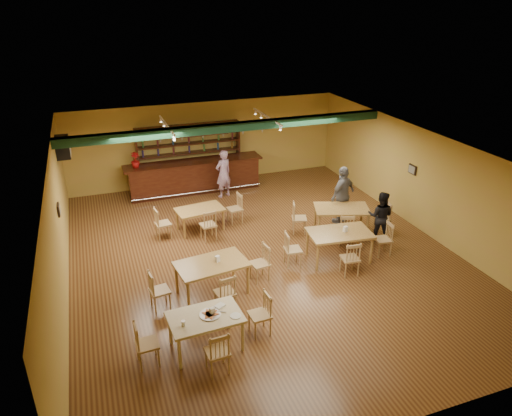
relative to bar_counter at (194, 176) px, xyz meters
name	(u,v)px	position (x,y,z in m)	size (l,w,h in m)	color
floor	(263,255)	(0.68, -5.15, -0.56)	(12.00, 12.00, 0.00)	#4F2D16
ceiling_beam	(231,127)	(0.68, -2.35, 2.31)	(10.00, 0.30, 0.25)	#10321E
track_rail_left	(167,125)	(-1.12, -1.75, 2.38)	(0.05, 2.50, 0.05)	white
track_rail_right	(267,117)	(2.08, -1.75, 2.38)	(0.05, 2.50, 0.05)	white
ac_unit	(63,147)	(-4.12, -0.95, 1.79)	(0.34, 0.70, 0.48)	white
picture_left	(59,210)	(-4.29, -4.15, 1.14)	(0.04, 0.34, 0.28)	black
picture_right	(412,169)	(5.65, -4.65, 1.14)	(0.04, 0.34, 0.28)	black
bar_counter	(194,176)	(0.00, 0.00, 0.00)	(4.88, 0.85, 1.13)	#35110A
back_bar_hutch	(190,156)	(0.00, 0.63, 0.57)	(3.77, 0.40, 2.28)	#35110A
poinsettia	(135,160)	(-1.99, 0.00, 0.83)	(0.30, 0.30, 0.53)	#A6100F
dining_table_a	(200,219)	(-0.55, -3.08, -0.22)	(1.38, 0.83, 0.69)	olive
dining_table_b	(341,220)	(3.34, -4.64, -0.17)	(1.57, 0.94, 0.78)	olive
dining_table_c	(212,278)	(-1.08, -6.42, -0.16)	(1.63, 0.98, 0.82)	olive
dining_table_d	(339,246)	(2.49, -6.05, -0.16)	(1.64, 0.98, 0.82)	olive
near_table	(206,332)	(-1.69, -8.23, -0.18)	(1.43, 0.92, 0.76)	#CDBB89
pizza_tray	(210,315)	(-1.59, -8.23, 0.21)	(0.40, 0.40, 0.01)	silver
parmesan_shaker	(183,324)	(-2.15, -8.38, 0.25)	(0.07, 0.07, 0.11)	#EAE5C6
napkin_stack	(220,306)	(-1.33, -8.03, 0.21)	(0.20, 0.15, 0.03)	white
pizza_server	(217,311)	(-1.44, -8.18, 0.22)	(0.32, 0.09, 0.00)	silver
side_plate	(236,316)	(-1.13, -8.43, 0.21)	(0.22, 0.22, 0.01)	white
patron_bar	(223,174)	(0.84, -0.83, 0.28)	(0.61, 0.40, 1.69)	#8E499E
patron_right_a	(380,216)	(4.14, -5.44, 0.18)	(0.72, 0.56, 1.48)	black
patron_right_b	(343,195)	(3.69, -4.05, 0.35)	(1.07, 0.45, 1.82)	slate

